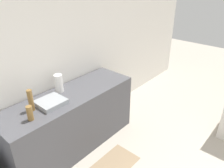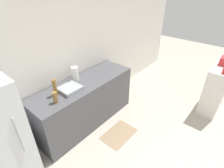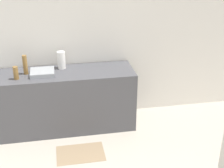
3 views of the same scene
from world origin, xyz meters
TOP-DOWN VIEW (x-y plane):
  - wall_back at (0.00, 2.96)m, footprint 8.00×0.06m
  - counter at (0.31, 2.59)m, footprint 2.02×0.64m
  - sink_basin at (0.00, 2.57)m, footprint 0.34×0.31m
  - bottle_tall at (-0.23, 2.63)m, footprint 0.06×0.06m
  - bottle_short at (-0.35, 2.46)m, footprint 0.07×0.07m
  - shelf_cabinet at (2.38, 0.79)m, footprint 0.88×0.35m
  - paper_towel_roll at (0.28, 2.76)m, footprint 0.12×0.12m
  - kitchen_rug at (0.44, 1.86)m, footprint 0.65×0.43m

SIDE VIEW (x-z plane):
  - kitchen_rug at x=0.44m, z-range 0.00..0.01m
  - counter at x=0.31m, z-range 0.00..0.91m
  - shelf_cabinet at x=2.38m, z-range 0.00..1.01m
  - sink_basin at x=0.00m, z-range 0.91..0.97m
  - bottle_short at x=-0.35m, z-range 0.91..1.09m
  - paper_towel_roll at x=0.28m, z-range 0.91..1.17m
  - bottle_tall at x=-0.23m, z-range 0.91..1.19m
  - wall_back at x=0.00m, z-range 0.00..2.60m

